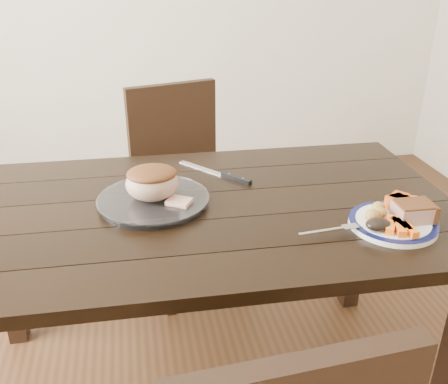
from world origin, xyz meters
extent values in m
plane|color=#472B16|center=(0.00, 0.00, 0.00)|extent=(4.00, 4.00, 0.00)
cube|color=black|center=(0.00, 0.00, 0.73)|extent=(1.62, 0.94, 0.04)
cube|color=black|center=(-0.71, 0.39, 0.35)|extent=(0.07, 0.07, 0.71)
cube|color=black|center=(0.73, 0.35, 0.35)|extent=(0.07, 0.07, 0.71)
cube|color=black|center=(0.05, 0.65, 0.45)|extent=(0.51, 0.51, 0.04)
cube|color=black|center=(0.00, 0.84, 0.70)|extent=(0.42, 0.15, 0.46)
cube|color=black|center=(0.18, 0.87, 0.21)|extent=(0.04, 0.04, 0.43)
cube|color=black|center=(0.27, 0.52, 0.21)|extent=(0.04, 0.04, 0.43)
cube|color=black|center=(-0.17, 0.78, 0.21)|extent=(0.04, 0.04, 0.43)
cube|color=black|center=(-0.07, 0.43, 0.21)|extent=(0.04, 0.04, 0.43)
cylinder|color=white|center=(0.53, -0.23, 0.76)|extent=(0.25, 0.25, 0.02)
torus|color=#0B113B|center=(0.53, -0.23, 0.77)|extent=(0.25, 0.25, 0.02)
cylinder|color=white|center=(-0.13, 0.04, 0.76)|extent=(0.34, 0.34, 0.02)
cube|color=tan|center=(0.59, -0.23, 0.79)|extent=(0.10, 0.08, 0.05)
ellipsoid|color=gold|center=(0.51, -0.18, 0.79)|extent=(0.04, 0.04, 0.03)
ellipsoid|color=gold|center=(0.50, -0.21, 0.79)|extent=(0.04, 0.03, 0.03)
ellipsoid|color=gold|center=(0.47, -0.22, 0.79)|extent=(0.04, 0.04, 0.04)
cube|color=orange|center=(0.53, -0.28, 0.78)|extent=(0.03, 0.07, 0.02)
cube|color=orange|center=(0.53, -0.27, 0.78)|extent=(0.03, 0.07, 0.02)
cube|color=orange|center=(0.49, -0.28, 0.78)|extent=(0.05, 0.07, 0.02)
cube|color=orange|center=(0.53, -0.30, 0.78)|extent=(0.03, 0.07, 0.02)
cube|color=orange|center=(0.52, -0.26, 0.78)|extent=(0.04, 0.07, 0.02)
cube|color=orange|center=(0.51, -0.29, 0.78)|extent=(0.04, 0.07, 0.02)
cube|color=#E75019|center=(0.57, -0.16, 0.79)|extent=(0.06, 0.06, 0.04)
cube|color=#E75019|center=(0.59, -0.18, 0.79)|extent=(0.07, 0.07, 0.04)
cube|color=#E75019|center=(0.58, -0.15, 0.79)|extent=(0.07, 0.07, 0.04)
cube|color=#E75019|center=(0.60, -0.18, 0.79)|extent=(0.07, 0.06, 0.04)
ellipsoid|color=black|center=(0.46, -0.27, 0.79)|extent=(0.07, 0.05, 0.03)
cube|color=silver|center=(0.31, -0.25, 0.77)|extent=(0.14, 0.02, 0.00)
cube|color=silver|center=(0.39, -0.24, 0.77)|extent=(0.05, 0.03, 0.00)
ellipsoid|color=tan|center=(-0.13, 0.04, 0.82)|extent=(0.16, 0.14, 0.11)
cube|color=tan|center=(-0.06, -0.01, 0.78)|extent=(0.09, 0.08, 0.02)
cube|color=silver|center=(0.05, 0.29, 0.75)|extent=(0.15, 0.17, 0.00)
cube|color=black|center=(0.16, 0.17, 0.76)|extent=(0.09, 0.10, 0.01)
camera|label=1|loc=(-0.17, -1.36, 1.46)|focal=40.00mm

